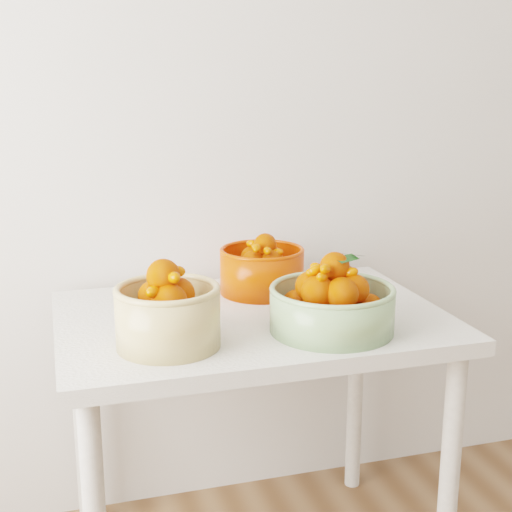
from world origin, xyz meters
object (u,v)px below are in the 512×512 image
object	(u,v)px
bowl_cream	(168,313)
bowl_green	(332,304)
bowl_orange	(262,269)
table	(251,348)

from	to	relation	value
bowl_cream	bowl_green	bearing A→B (deg)	-1.51
bowl_cream	bowl_orange	world-z (taller)	bowl_cream
bowl_cream	bowl_orange	xyz separation A→B (m)	(0.33, 0.34, -0.01)
table	bowl_cream	xyz separation A→B (m)	(-0.25, -0.16, 0.17)
table	bowl_green	size ratio (longest dim) A/B	2.86
bowl_cream	bowl_orange	bearing A→B (deg)	46.24
table	bowl_orange	size ratio (longest dim) A/B	3.20
bowl_cream	bowl_orange	size ratio (longest dim) A/B	0.88
bowl_orange	bowl_green	bearing A→B (deg)	-78.71
table	bowl_green	xyz separation A→B (m)	(0.15, -0.17, 0.16)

